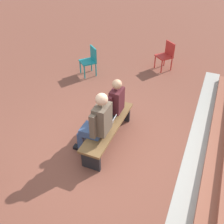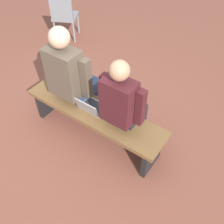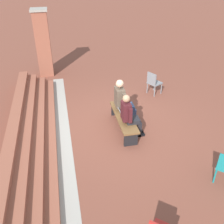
{
  "view_description": "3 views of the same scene",
  "coord_description": "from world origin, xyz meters",
  "px_view_note": "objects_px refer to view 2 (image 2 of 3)",
  "views": [
    {
      "loc": [
        3.54,
        1.45,
        3.8
      ],
      "look_at": [
        -0.34,
        -0.17,
        0.68
      ],
      "focal_mm": 42.0,
      "sensor_mm": 36.0,
      "label": 1
    },
    {
      "loc": [
        -1.62,
        1.45,
        2.62
      ],
      "look_at": [
        -0.6,
        0.01,
        0.84
      ],
      "focal_mm": 42.0,
      "sensor_mm": 36.0,
      "label": 2
    },
    {
      "loc": [
        -6.34,
        1.45,
        4.43
      ],
      "look_at": [
        -0.34,
        0.17,
        0.71
      ],
      "focal_mm": 42.0,
      "sensor_mm": 36.0,
      "label": 3
    }
  ],
  "objects_px": {
    "bench": "(94,116)",
    "person_adult": "(73,76)",
    "person_student": "(124,104)",
    "laptop": "(92,107)",
    "plastic_chair_near_bench_left": "(64,15)"
  },
  "relations": [
    {
      "from": "bench",
      "to": "person_adult",
      "type": "relative_size",
      "value": 1.28
    },
    {
      "from": "person_student",
      "to": "laptop",
      "type": "bearing_deg",
      "value": 11.09
    },
    {
      "from": "plastic_chair_near_bench_left",
      "to": "person_student",
      "type": "bearing_deg",
      "value": 146.48
    },
    {
      "from": "person_student",
      "to": "laptop",
      "type": "distance_m",
      "value": 0.45
    },
    {
      "from": "plastic_chair_near_bench_left",
      "to": "person_adult",
      "type": "bearing_deg",
      "value": 136.18
    },
    {
      "from": "person_adult",
      "to": "laptop",
      "type": "distance_m",
      "value": 0.42
    },
    {
      "from": "person_student",
      "to": "bench",
      "type": "bearing_deg",
      "value": 10.02
    },
    {
      "from": "laptop",
      "to": "person_adult",
      "type": "bearing_deg",
      "value": -14.2
    },
    {
      "from": "person_adult",
      "to": "plastic_chair_near_bench_left",
      "type": "height_order",
      "value": "person_adult"
    },
    {
      "from": "laptop",
      "to": "person_student",
      "type": "bearing_deg",
      "value": -168.91
    },
    {
      "from": "bench",
      "to": "person_student",
      "type": "bearing_deg",
      "value": -169.98
    },
    {
      "from": "person_student",
      "to": "person_adult",
      "type": "distance_m",
      "value": 0.72
    },
    {
      "from": "bench",
      "to": "person_adult",
      "type": "height_order",
      "value": "person_adult"
    },
    {
      "from": "person_adult",
      "to": "person_student",
      "type": "bearing_deg",
      "value": 179.49
    },
    {
      "from": "person_student",
      "to": "plastic_chair_near_bench_left",
      "type": "bearing_deg",
      "value": -33.52
    }
  ]
}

